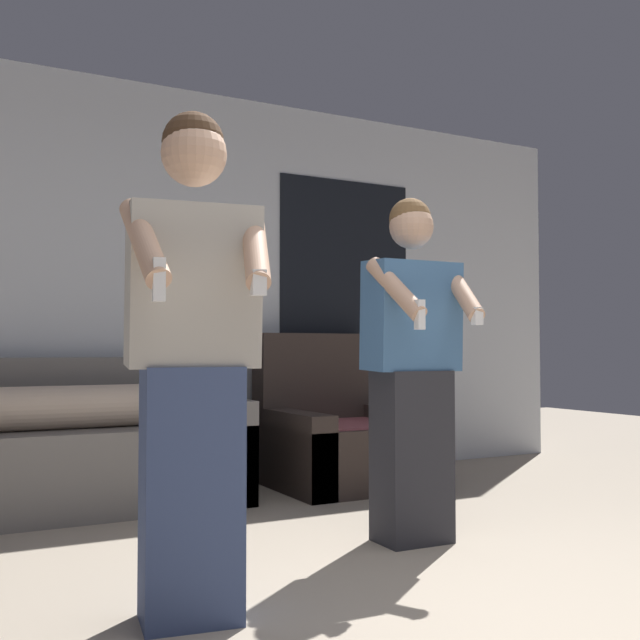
{
  "coord_description": "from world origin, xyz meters",
  "views": [
    {
      "loc": [
        -1.62,
        -1.67,
        0.91
      ],
      "look_at": [
        -0.18,
        1.03,
        1.03
      ],
      "focal_mm": 42.0,
      "sensor_mm": 36.0,
      "label": 1
    }
  ],
  "objects_px": {
    "person_right": "(412,368)",
    "person_left": "(192,359)",
    "armchair": "(340,438)",
    "couch": "(79,452)"
  },
  "relations": [
    {
      "from": "armchair",
      "to": "person_left",
      "type": "bearing_deg",
      "value": -130.58
    },
    {
      "from": "person_left",
      "to": "person_right",
      "type": "relative_size",
      "value": 1.05
    },
    {
      "from": "couch",
      "to": "person_left",
      "type": "distance_m",
      "value": 2.11
    },
    {
      "from": "armchair",
      "to": "person_left",
      "type": "distance_m",
      "value": 2.66
    },
    {
      "from": "armchair",
      "to": "person_right",
      "type": "relative_size",
      "value": 0.62
    },
    {
      "from": "person_right",
      "to": "person_left",
      "type": "bearing_deg",
      "value": -158.06
    },
    {
      "from": "couch",
      "to": "armchair",
      "type": "distance_m",
      "value": 1.7
    },
    {
      "from": "armchair",
      "to": "person_right",
      "type": "bearing_deg",
      "value": -106.52
    },
    {
      "from": "armchair",
      "to": "person_right",
      "type": "distance_m",
      "value": 1.62
    },
    {
      "from": "armchair",
      "to": "couch",
      "type": "bearing_deg",
      "value": 177.99
    }
  ]
}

